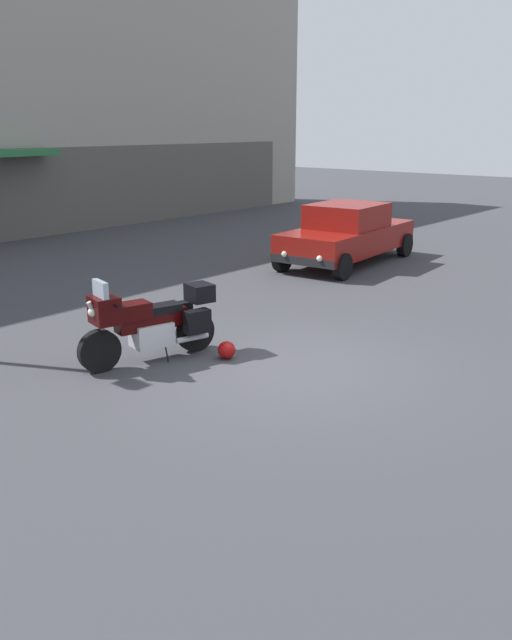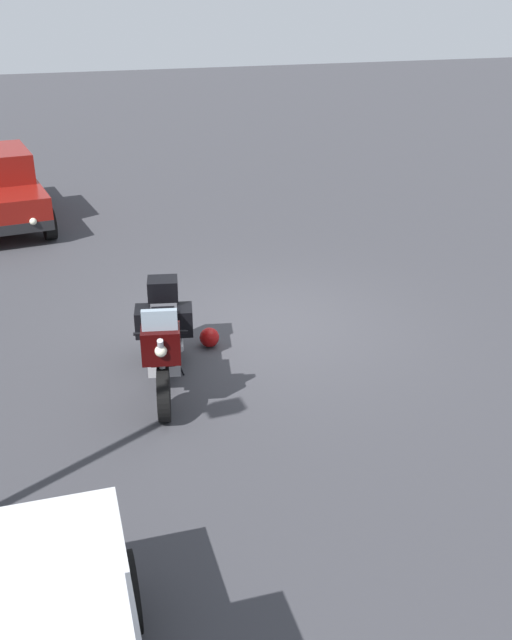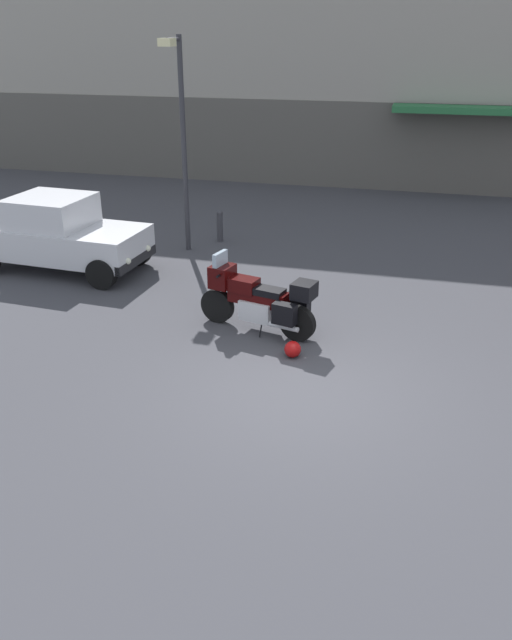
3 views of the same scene
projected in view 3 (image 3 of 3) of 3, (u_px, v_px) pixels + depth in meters
ground_plane at (303, 391)px, 9.57m from camera, size 80.00×80.00×0.00m
building_facade_rear at (393, 27)px, 20.60m from camera, size 36.08×3.40×10.07m
motorcycle at (259, 299)px, 11.22m from camera, size 2.23×1.04×1.36m
helmet at (293, 349)px, 10.51m from camera, size 0.28×0.28×0.28m
car_hatchback_near at (58, 234)px, 14.13m from camera, size 3.95×2.01×1.64m
streetlamp_curbside at (181, 126)px, 14.38m from camera, size 0.28×0.94×4.84m
bollard_curbside at (220, 225)px, 16.15m from camera, size 0.16×0.16×0.81m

